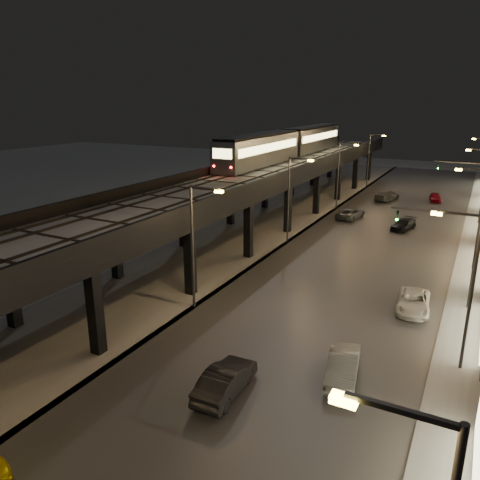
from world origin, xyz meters
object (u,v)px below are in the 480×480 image
at_px(car_near_white, 225,381).
at_px(car_onc_white, 404,225).
at_px(car_mid_silver, 351,214).
at_px(car_onc_silver, 343,368).
at_px(car_mid_dark, 387,196).
at_px(car_onc_red, 435,198).
at_px(car_onc_dark, 413,303).
at_px(subway_train, 289,143).

distance_m(car_near_white, car_onc_white, 37.00).
height_order(car_mid_silver, car_onc_silver, car_onc_silver).
distance_m(car_near_white, car_onc_silver, 6.40).
xyz_separation_m(car_mid_dark, car_onc_white, (4.94, -15.95, -0.12)).
relative_size(car_onc_white, car_onc_red, 1.15).
bearing_deg(car_mid_silver, car_mid_dark, -89.05).
xyz_separation_m(car_onc_silver, car_onc_dark, (2.13, 10.74, -0.08)).
relative_size(car_mid_dark, car_onc_white, 1.20).
bearing_deg(car_onc_dark, car_onc_red, 88.35).
height_order(car_onc_dark, car_onc_red, car_onc_dark).
distance_m(car_onc_dark, car_onc_red, 40.44).
height_order(car_mid_silver, car_onc_red, car_mid_silver).
height_order(car_near_white, car_mid_silver, car_near_white).
xyz_separation_m(subway_train, car_near_white, (14.92, -45.43, -7.74)).
height_order(car_onc_white, car_onc_red, car_onc_red).
bearing_deg(car_mid_silver, car_onc_silver, 113.14).
bearing_deg(car_near_white, subway_train, -74.16).
relative_size(car_mid_dark, car_onc_red, 1.38).
relative_size(car_mid_dark, car_onc_silver, 1.16).
xyz_separation_m(car_near_white, car_mid_dark, (-2.00, 52.83, -0.02)).
relative_size(car_onc_silver, car_onc_red, 1.19).
bearing_deg(car_near_white, car_onc_dark, -117.98).
height_order(car_mid_dark, car_onc_red, car_mid_dark).
relative_size(car_onc_dark, car_onc_red, 1.26).
relative_size(subway_train, car_mid_silver, 7.90).
xyz_separation_m(car_onc_dark, car_onc_red, (-2.55, 40.36, -0.02)).
bearing_deg(car_onc_red, car_onc_white, -104.75).
bearing_deg(car_onc_red, car_onc_dark, -96.11).
bearing_deg(car_near_white, car_onc_white, -96.90).
bearing_deg(car_onc_white, car_onc_red, 97.98).
height_order(car_onc_dark, car_onc_white, car_onc_dark).
bearing_deg(car_mid_dark, car_onc_red, -144.85).
distance_m(subway_train, car_onc_dark, 38.54).
xyz_separation_m(subway_train, car_onc_red, (19.46, 9.72, -7.87)).
xyz_separation_m(car_mid_silver, car_onc_dark, (11.00, -24.62, -0.03)).
bearing_deg(car_onc_red, car_onc_silver, -99.26).
bearing_deg(car_onc_silver, car_onc_white, 83.89).
bearing_deg(car_mid_dark, subway_train, 45.45).
xyz_separation_m(car_mid_silver, car_onc_silver, (8.87, -35.36, 0.05)).
distance_m(car_mid_dark, car_onc_silver, 49.28).
height_order(car_mid_dark, car_onc_white, car_mid_dark).
relative_size(car_near_white, car_onc_dark, 0.99).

